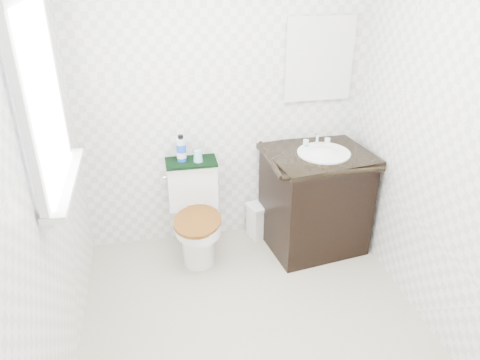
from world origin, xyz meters
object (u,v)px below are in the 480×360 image
object	(u,v)px
cup	(198,156)
toilet	(195,217)
vanity	(315,197)
mouthwash_bottle	(181,149)
trash_bin	(260,219)

from	to	relation	value
cup	toilet	bearing A→B (deg)	-117.39
vanity	cup	distance (m)	0.97
mouthwash_bottle	cup	bearing A→B (deg)	-17.61
trash_bin	cup	size ratio (longest dim) A/B	3.43
vanity	cup	world-z (taller)	vanity
vanity	cup	xyz separation A→B (m)	(-0.89, 0.17, 0.36)
toilet	cup	size ratio (longest dim) A/B	8.28
trash_bin	mouthwash_bottle	bearing A→B (deg)	178.99
trash_bin	mouthwash_bottle	size ratio (longest dim) A/B	1.47
trash_bin	mouthwash_bottle	world-z (taller)	mouthwash_bottle
toilet	vanity	bearing A→B (deg)	-4.14
mouthwash_bottle	cup	distance (m)	0.13
vanity	trash_bin	size ratio (longest dim) A/B	3.04
mouthwash_bottle	toilet	bearing A→B (deg)	-64.48
toilet	trash_bin	size ratio (longest dim) A/B	2.41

